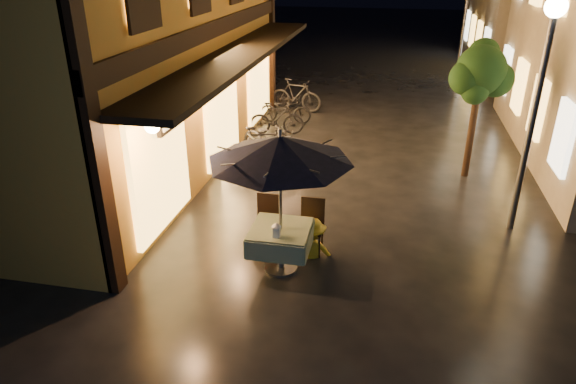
% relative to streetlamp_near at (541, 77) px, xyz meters
% --- Properties ---
extents(ground, '(90.00, 90.00, 0.00)m').
position_rel_streetlamp_near_xyz_m(ground, '(-3.00, -2.00, -2.92)').
color(ground, black).
rests_on(ground, ground).
extents(west_building, '(5.90, 11.40, 7.40)m').
position_rel_streetlamp_near_xyz_m(west_building, '(-8.72, 2.00, 0.79)').
color(west_building, '#BD9039').
rests_on(west_building, ground).
extents(street_tree, '(1.43, 1.20, 3.15)m').
position_rel_streetlamp_near_xyz_m(street_tree, '(-0.59, 2.51, -0.50)').
color(street_tree, black).
rests_on(street_tree, ground).
extents(streetlamp_near, '(0.36, 0.36, 4.23)m').
position_rel_streetlamp_near_xyz_m(streetlamp_near, '(0.00, 0.00, 0.00)').
color(streetlamp_near, '#59595E').
rests_on(streetlamp_near, ground).
extents(streetlamp_far, '(0.36, 0.36, 4.23)m').
position_rel_streetlamp_near_xyz_m(streetlamp_far, '(0.00, 12.00, 0.00)').
color(streetlamp_far, '#59595E').
rests_on(streetlamp_far, ground).
extents(cafe_table, '(0.99, 0.99, 0.78)m').
position_rel_streetlamp_near_xyz_m(cafe_table, '(-4.06, -2.29, -2.33)').
color(cafe_table, '#59595E').
rests_on(cafe_table, ground).
extents(patio_umbrella, '(2.29, 2.29, 2.46)m').
position_rel_streetlamp_near_xyz_m(patio_umbrella, '(-4.06, -2.29, -0.77)').
color(patio_umbrella, '#59595E').
rests_on(patio_umbrella, ground).
extents(cafe_chair_left, '(0.42, 0.42, 0.97)m').
position_rel_streetlamp_near_xyz_m(cafe_chair_left, '(-4.46, -1.55, -2.38)').
color(cafe_chair_left, black).
rests_on(cafe_chair_left, ground).
extents(cafe_chair_right, '(0.42, 0.42, 0.97)m').
position_rel_streetlamp_near_xyz_m(cafe_chair_right, '(-3.66, -1.55, -2.38)').
color(cafe_chair_right, black).
rests_on(cafe_chair_right, ground).
extents(table_lantern, '(0.16, 0.16, 0.25)m').
position_rel_streetlamp_near_xyz_m(table_lantern, '(-4.06, -2.57, -2.00)').
color(table_lantern, white).
rests_on(table_lantern, cafe_table).
extents(person_orange, '(0.67, 0.53, 1.37)m').
position_rel_streetlamp_near_xyz_m(person_orange, '(-4.50, -1.77, -2.23)').
color(person_orange, '#D6650E').
rests_on(person_orange, ground).
extents(person_yellow, '(0.98, 0.72, 1.36)m').
position_rel_streetlamp_near_xyz_m(person_yellow, '(-3.62, -1.74, -2.24)').
color(person_yellow, yellow).
rests_on(person_yellow, ground).
extents(bicycle_0, '(1.80, 0.96, 0.90)m').
position_rel_streetlamp_near_xyz_m(bicycle_0, '(-5.63, 1.48, -2.47)').
color(bicycle_0, black).
rests_on(bicycle_0, ground).
extents(bicycle_1, '(1.86, 1.09, 1.08)m').
position_rel_streetlamp_near_xyz_m(bicycle_1, '(-5.44, 1.96, -2.38)').
color(bicycle_1, black).
rests_on(bicycle_1, ground).
extents(bicycle_2, '(1.73, 0.95, 0.86)m').
position_rel_streetlamp_near_xyz_m(bicycle_2, '(-5.48, 3.06, -2.49)').
color(bicycle_2, black).
rests_on(bicycle_2, ground).
extents(bicycle_3, '(1.64, 0.76, 0.95)m').
position_rel_streetlamp_near_xyz_m(bicycle_3, '(-5.69, 4.57, -2.44)').
color(bicycle_3, black).
rests_on(bicycle_3, ground).
extents(bicycle_4, '(1.64, 0.63, 0.85)m').
position_rel_streetlamp_near_xyz_m(bicycle_4, '(-5.67, 5.72, -2.49)').
color(bicycle_4, black).
rests_on(bicycle_4, ground).
extents(bicycle_5, '(1.85, 0.86, 1.07)m').
position_rel_streetlamp_near_xyz_m(bicycle_5, '(-5.59, 7.09, -2.38)').
color(bicycle_5, black).
rests_on(bicycle_5, ground).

